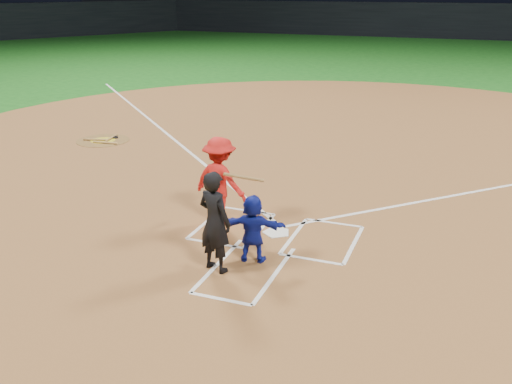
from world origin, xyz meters
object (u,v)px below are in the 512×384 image
(home_plate, at_px, (277,232))
(on_deck_circle, at_px, (103,140))
(umpire, at_px, (215,222))
(batter_at_plate, at_px, (220,181))
(catcher, at_px, (253,228))

(home_plate, bearing_deg, on_deck_circle, -32.69)
(umpire, height_order, batter_at_plate, batter_at_plate)
(home_plate, bearing_deg, batter_at_plate, -3.55)
(home_plate, relative_size, batter_at_plate, 0.32)
(catcher, xyz_separation_m, batter_at_plate, (-1.27, 1.40, 0.30))
(catcher, bearing_deg, batter_at_plate, -57.11)
(catcher, xyz_separation_m, umpire, (-0.49, -0.56, 0.28))
(umpire, bearing_deg, on_deck_circle, -24.60)
(on_deck_circle, height_order, catcher, catcher)
(home_plate, bearing_deg, catcher, 89.42)
(home_plate, relative_size, catcher, 0.47)
(catcher, distance_m, batter_at_plate, 1.91)
(home_plate, distance_m, umpire, 2.15)
(home_plate, bearing_deg, umpire, 74.99)
(home_plate, distance_m, catcher, 1.46)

